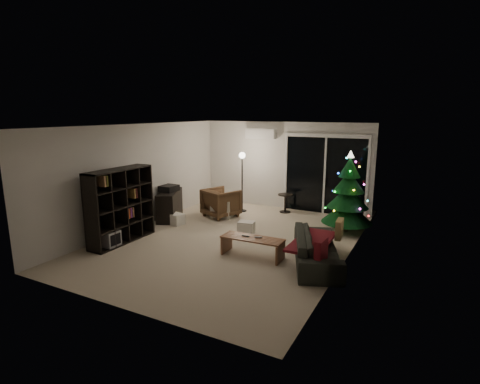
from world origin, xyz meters
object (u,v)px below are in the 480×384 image
at_px(coffee_table, 252,247).
at_px(media_cabinet, 170,205).
at_px(armchair, 221,203).
at_px(sofa, 317,249).
at_px(christmas_tree, 348,192).
at_px(bookshelf, 114,205).

bearing_deg(coffee_table, media_cabinet, 154.51).
bearing_deg(coffee_table, armchair, 130.80).
bearing_deg(sofa, christmas_tree, -22.98).
distance_m(media_cabinet, christmas_tree, 4.54).
xyz_separation_m(coffee_table, christmas_tree, (1.28, 2.48, 0.76)).
height_order(bookshelf, sofa, bookshelf).
height_order(media_cabinet, christmas_tree, christmas_tree).
bearing_deg(christmas_tree, media_cabinet, -165.88).
bearing_deg(christmas_tree, coffee_table, -117.29).
distance_m(sofa, christmas_tree, 2.33).
xyz_separation_m(media_cabinet, armchair, (1.09, 0.82, 0.01)).
distance_m(bookshelf, media_cabinet, 1.95).
xyz_separation_m(bookshelf, armchair, (1.09, 2.73, -0.42)).
height_order(bookshelf, coffee_table, bookshelf).
distance_m(media_cabinet, sofa, 4.45).
xyz_separation_m(armchair, christmas_tree, (3.28, 0.28, 0.58)).
relative_size(bookshelf, christmas_tree, 0.84).
relative_size(coffee_table, christmas_tree, 0.64).
bearing_deg(media_cabinet, armchair, 12.05).
xyz_separation_m(sofa, christmas_tree, (0.07, 2.23, 0.67)).
height_order(media_cabinet, armchair, armchair).
bearing_deg(bookshelf, christmas_tree, 46.66).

